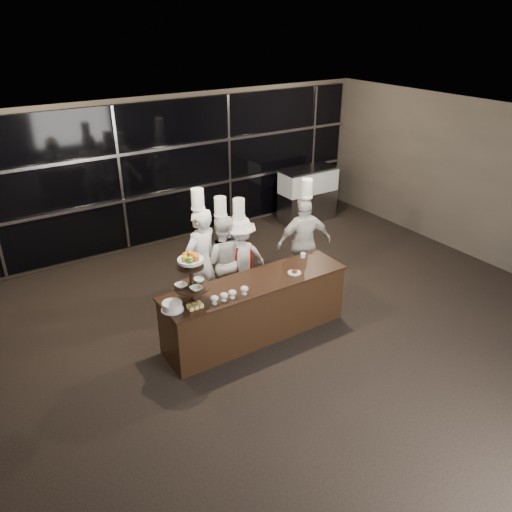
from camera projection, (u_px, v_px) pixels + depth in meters
room at (340, 263)px, 6.42m from camera, size 10.00×10.00×10.00m
window_wall at (178, 171)px, 10.14m from camera, size 8.60×0.10×2.80m
buffet_counter at (256, 308)px, 7.38m from camera, size 2.84×0.74×0.92m
display_stand at (191, 274)px, 6.51m from camera, size 0.48×0.48×0.74m
compotes at (229, 294)px, 6.70m from camera, size 0.58×0.11×0.12m
layer_cake at (172, 306)px, 6.47m from camera, size 0.30×0.30×0.11m
pastry_squares at (195, 306)px, 6.53m from camera, size 0.20×0.12×0.05m
small_plate at (294, 272)px, 7.40m from camera, size 0.20×0.20×0.05m
chef_cup at (303, 255)px, 7.87m from camera, size 0.08×0.08×0.07m
display_case at (308, 192)px, 11.44m from camera, size 1.33×0.58×1.24m
chef_a at (201, 262)px, 7.73m from camera, size 0.77×0.63×2.11m
chef_b at (222, 259)px, 8.10m from camera, size 0.94×0.86×1.86m
chef_c at (240, 258)px, 8.22m from camera, size 0.99×0.60×1.79m
chef_d at (304, 242)px, 8.58m from camera, size 1.05×0.66×1.96m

